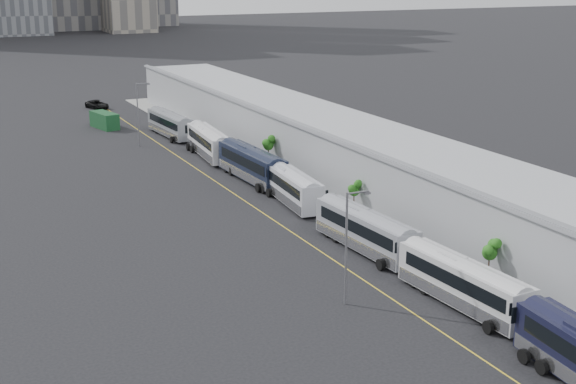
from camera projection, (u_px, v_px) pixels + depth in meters
sidewalk at (382, 216)px, 82.32m from camera, size 10.00×170.00×0.12m
lane_line at (290, 231)px, 78.00m from camera, size 0.12×160.00×0.02m
depot at (416, 180)px, 83.03m from camera, size 12.45×160.40×7.20m
bus_2 at (463, 287)px, 60.22m from camera, size 3.33×12.83×3.71m
bus_3 at (366, 234)px, 72.06m from camera, size 3.38×13.13×3.80m
bus_4 at (292, 189)px, 86.73m from camera, size 3.63×12.89×3.72m
bus_5 at (252, 167)px, 95.78m from camera, size 3.31×13.86×4.02m
bus_6 at (209, 145)px, 107.85m from camera, size 3.72×13.45×3.88m
bus_7 at (170, 126)px, 120.96m from camera, size 3.37×12.84×3.71m
tree_1 at (490, 252)px, 62.70m from camera, size 1.19×1.19×3.98m
tree_2 at (354, 190)px, 81.32m from camera, size 1.10×1.10×3.57m
tree_3 at (268, 144)px, 99.44m from camera, size 1.34×1.34×4.31m
street_lamp_near at (349, 240)px, 59.75m from camera, size 2.04×0.22×8.86m
street_lamp_far at (139, 110)px, 113.36m from camera, size 2.04×0.22×9.06m
shipping_container at (104, 120)px, 127.29m from camera, size 3.60×6.48×2.52m
suv at (97, 104)px, 145.00m from camera, size 3.81×5.95×1.53m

